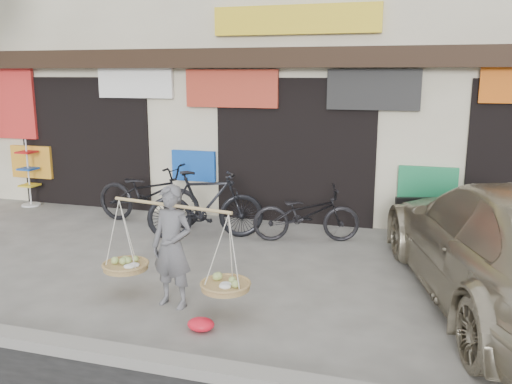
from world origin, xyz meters
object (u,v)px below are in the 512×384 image
(street_vendor, at_px, (172,252))
(display_rack, at_px, (29,179))
(bike_2, at_px, (306,214))
(bike_1, at_px, (206,205))
(bike_0, at_px, (148,194))

(street_vendor, relative_size, display_rack, 1.40)
(bike_2, relative_size, display_rack, 1.25)
(bike_1, bearing_deg, bike_0, 42.50)
(street_vendor, xyz_separation_m, bike_1, (-0.64, 2.66, -0.09))
(bike_2, bearing_deg, bike_0, 70.28)
(street_vendor, height_order, bike_0, street_vendor)
(bike_1, xyz_separation_m, bike_2, (1.66, 0.38, -0.13))
(street_vendor, xyz_separation_m, display_rack, (-5.13, 3.78, -0.11))
(bike_0, bearing_deg, street_vendor, -142.59)
(street_vendor, relative_size, bike_0, 0.92)
(street_vendor, height_order, bike_2, street_vendor)
(bike_1, height_order, display_rack, display_rack)
(bike_0, relative_size, display_rack, 1.52)
(bike_1, bearing_deg, street_vendor, 168.90)
(bike_1, bearing_deg, bike_2, -101.84)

